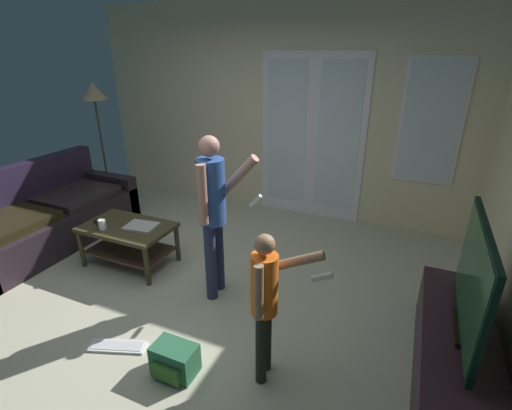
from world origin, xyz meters
TOP-DOWN VIEW (x-y plane):
  - ground_plane at (0.00, 0.00)m, footprint 5.32×5.00m
  - wall_back_with_doors at (0.10, 2.46)m, footprint 5.32×0.09m
  - leather_couch at (-2.08, 0.36)m, footprint 0.93×2.13m
  - coffee_table at (-0.83, 0.39)m, footprint 0.93×0.57m
  - tv_stand at (2.26, 0.07)m, footprint 0.46×1.53m
  - flat_screen_tv at (2.26, 0.08)m, footprint 0.08×1.11m
  - person_adult at (0.28, 0.30)m, footprint 0.51×0.43m
  - person_child at (1.07, -0.41)m, footprint 0.49×0.34m
  - floor_lamp at (-2.40, 1.72)m, footprint 0.38×0.38m
  - backpack at (0.47, -0.66)m, footprint 0.31×0.24m
  - loose_keyboard at (-0.08, -0.64)m, footprint 0.46×0.27m
  - laptop_closed at (-0.66, 0.41)m, footprint 0.34×0.28m
  - cup_near_edge at (-0.99, 0.22)m, footprint 0.07×0.07m
  - tv_remote_black at (-1.13, 0.30)m, footprint 0.18×0.12m

SIDE VIEW (x-z plane):
  - ground_plane at x=0.00m, z-range -0.02..0.00m
  - loose_keyboard at x=-0.08m, z-range 0.00..0.02m
  - backpack at x=0.47m, z-range 0.00..0.22m
  - tv_stand at x=2.26m, z-range 0.00..0.43m
  - leather_couch at x=-2.08m, z-range -0.16..0.75m
  - coffee_table at x=-0.83m, z-range 0.10..0.55m
  - tv_remote_black at x=-1.13m, z-range 0.45..0.47m
  - laptop_closed at x=-0.66m, z-range 0.45..0.48m
  - cup_near_edge at x=-0.99m, z-range 0.45..0.56m
  - person_child at x=1.07m, z-range 0.11..1.23m
  - flat_screen_tv at x=2.26m, z-range 0.43..1.19m
  - person_adult at x=0.28m, z-range 0.15..1.66m
  - wall_back_with_doors at x=0.10m, z-range -0.04..2.74m
  - floor_lamp at x=-2.40m, z-range 0.66..2.38m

